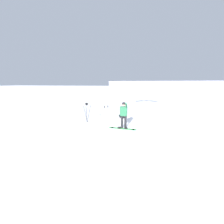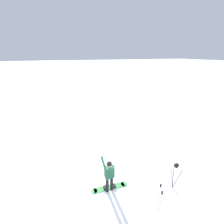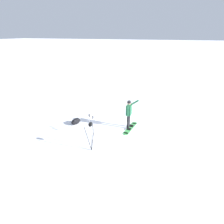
% 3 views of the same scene
% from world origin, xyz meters
% --- Properties ---
extents(ground_plane, '(300.00, 300.00, 0.00)m').
position_xyz_m(ground_plane, '(0.00, 0.00, 0.00)').
color(ground_plane, white).
extents(snowboarder, '(0.63, 0.49, 1.68)m').
position_xyz_m(snowboarder, '(0.23, -0.02, 1.00)').
color(snowboarder, black).
rests_on(snowboarder, ground_plane).
extents(snowboard, '(0.42, 1.77, 0.10)m').
position_xyz_m(snowboard, '(0.35, -0.06, 0.02)').
color(snowboard, '#3F994C').
rests_on(snowboard, ground_plane).
extents(camera_tripod, '(0.50, 0.47, 1.41)m').
position_xyz_m(camera_tripod, '(-0.72, -2.86, 1.00)').
color(camera_tripod, '#262628').
rests_on(camera_tripod, ground_plane).
extents(ski_poles, '(0.34, 0.26, 1.17)m').
position_xyz_m(ski_poles, '(-1.33, -1.59, 0.78)').
color(ski_poles, gray).
rests_on(ski_poles, ground_plane).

